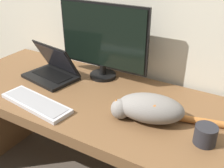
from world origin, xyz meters
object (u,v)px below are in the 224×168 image
object	(u,v)px
monitor	(103,40)
external_keyboard	(36,103)
coffee_mug	(205,135)
laptop	(52,71)
cat	(149,108)

from	to	relation	value
monitor	external_keyboard	bearing A→B (deg)	-105.31
external_keyboard	coffee_mug	xyz separation A→B (m)	(0.82, 0.13, 0.03)
laptop	monitor	bearing A→B (deg)	42.33
monitor	cat	xyz separation A→B (m)	(0.43, -0.29, -0.17)
external_keyboard	cat	distance (m)	0.58
monitor	cat	size ratio (longest dim) A/B	1.14
cat	coffee_mug	bearing A→B (deg)	-21.89
external_keyboard	laptop	bearing A→B (deg)	123.09
cat	coffee_mug	size ratio (longest dim) A/B	5.47
laptop	external_keyboard	distance (m)	0.33
coffee_mug	external_keyboard	bearing A→B (deg)	-170.84
external_keyboard	cat	bearing A→B (deg)	24.47
monitor	cat	distance (m)	0.55
cat	monitor	bearing A→B (deg)	132.59
laptop	external_keyboard	world-z (taller)	laptop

